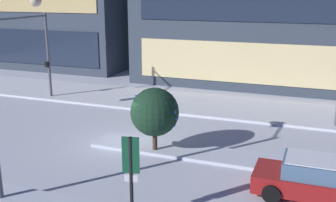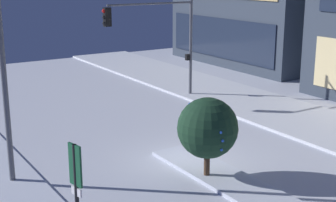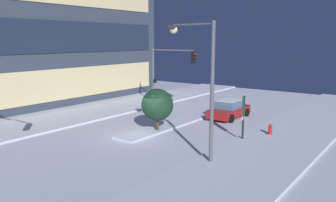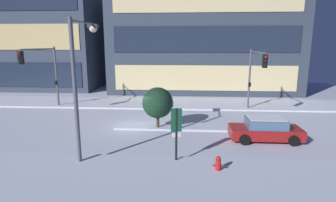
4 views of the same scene
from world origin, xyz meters
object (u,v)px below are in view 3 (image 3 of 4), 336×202
Objects in this scene: car_near at (229,109)px; decorated_tree_median at (157,105)px; traffic_light_corner_far_right at (170,66)px; fire_hydrant at (270,130)px; parking_info_sign at (243,113)px; street_lamp_arched at (200,71)px.

decorated_tree_median is (-7.06, 1.94, 1.22)m from car_near.
fire_hydrant is at bearing -20.70° from traffic_light_corner_far_right.
fire_hydrant is 7.75m from decorated_tree_median.
traffic_light_corner_far_right reaches higher than car_near.
parking_info_sign is at bearing -74.85° from decorated_tree_median.
traffic_light_corner_far_right is at bearing 69.30° from fire_hydrant.
decorated_tree_median reaches higher than parking_info_sign.
traffic_light_corner_far_right reaches higher than fire_hydrant.
parking_info_sign is (-6.34, -10.36, -2.07)m from traffic_light_corner_far_right.
fire_hydrant is (-3.49, -4.77, -0.30)m from car_near.
car_near is at bearing 53.77° from fire_hydrant.
car_near is 7.41m from traffic_light_corner_far_right.
decorated_tree_median is at bearing -59.19° from traffic_light_corner_far_right.
fire_hydrant is at bearing -62.00° from decorated_tree_median.
decorated_tree_median reaches higher than fire_hydrant.
car_near is 1.57× the size of parking_info_sign.
parking_info_sign is 5.87m from decorated_tree_median.
fire_hydrant is 0.28× the size of decorated_tree_median.
traffic_light_corner_far_right is at bearing -43.43° from street_lamp_arched.
decorated_tree_median is at bearing 118.00° from fire_hydrant.
street_lamp_arched is at bearing 75.03° from parking_info_sign.
street_lamp_arched reaches higher than traffic_light_corner_far_right.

